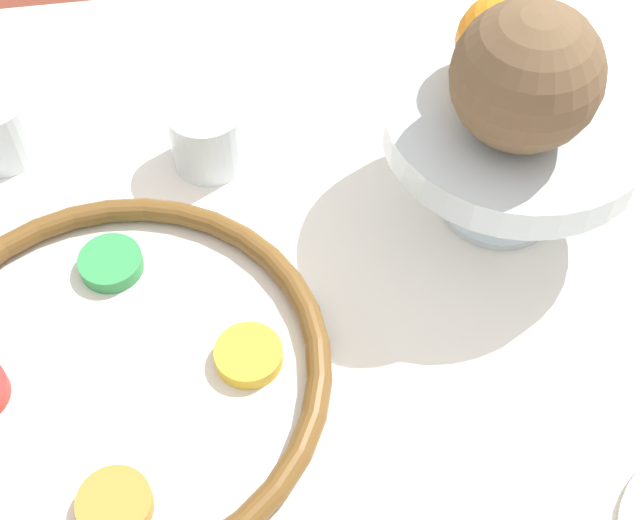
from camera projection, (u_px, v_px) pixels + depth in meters
seder_plate at (113, 374)px, 0.69m from camera, size 0.34×0.34×0.03m
fruit_stand at (516, 128)px, 0.72m from camera, size 0.22×0.22×0.12m
orange_fruit at (505, 42)px, 0.69m from camera, size 0.08×0.08×0.08m
coconut at (527, 77)px, 0.64m from camera, size 0.11×0.11×0.11m
cup_mid at (209, 135)px, 0.81m from camera, size 0.07×0.07×0.06m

